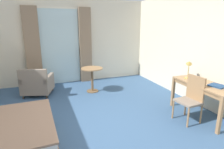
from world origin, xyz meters
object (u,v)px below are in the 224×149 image
armchair_by_window (37,84)px  closed_book (217,86)px  desk_chair (191,97)px  round_cafe_table (92,74)px  writing_desk (204,88)px  desk_lamp (189,66)px

armchair_by_window → closed_book: bearing=-39.9°
desk_chair → round_cafe_table: size_ratio=1.31×
desk_chair → writing_desk: bearing=8.0°
armchair_by_window → round_cafe_table: armchair_by_window is taller
desk_chair → round_cafe_table: bearing=121.0°
armchair_by_window → desk_chair: bearing=-41.9°
desk_lamp → armchair_by_window: size_ratio=0.45×
writing_desk → closed_book: bearing=-72.9°
desk_chair → closed_book: bearing=-23.2°
armchair_by_window → round_cafe_table: bearing=-9.4°
desk_chair → desk_lamp: (0.40, 0.59, 0.49)m
writing_desk → desk_lamp: desk_lamp is taller
closed_book → round_cafe_table: size_ratio=0.39×
desk_lamp → closed_book: size_ratio=1.50×
desk_lamp → writing_desk: bearing=-92.0°
desk_chair → round_cafe_table: (-1.48, 2.46, 0.01)m
closed_book → desk_lamp: bearing=80.4°
desk_chair → closed_book: desk_chair is taller
desk_chair → armchair_by_window: 4.08m
writing_desk → armchair_by_window: (-3.42, 2.67, -0.34)m
round_cafe_table → closed_book: bearing=-53.9°
round_cafe_table → armchair_by_window: bearing=170.6°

